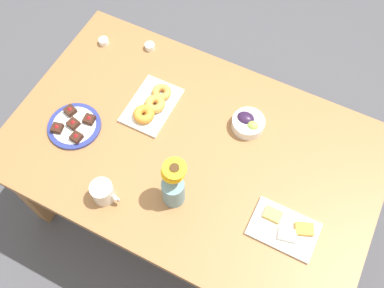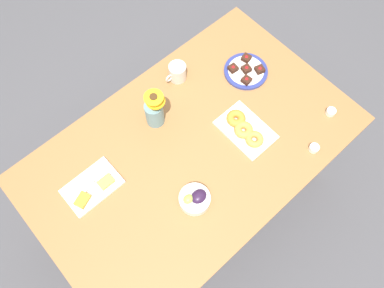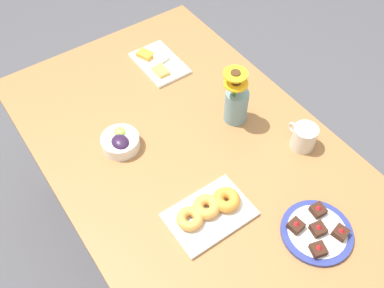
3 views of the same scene
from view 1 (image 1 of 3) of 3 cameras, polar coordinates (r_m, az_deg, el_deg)
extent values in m
plane|color=#4C4C51|center=(2.52, 0.00, -8.35)|extent=(6.00, 6.00, 0.00)
cube|color=#9E6B3D|center=(1.86, 0.00, -0.87)|extent=(1.60, 1.00, 0.04)
cube|color=#9E6B3D|center=(2.33, -21.08, -6.09)|extent=(0.07, 0.07, 0.70)
cube|color=#9E6B3D|center=(2.58, -10.26, 9.27)|extent=(0.07, 0.07, 0.70)
cube|color=#9E6B3D|center=(2.36, 20.66, -3.79)|extent=(0.07, 0.07, 0.70)
cylinder|color=beige|center=(1.74, -11.80, -6.28)|extent=(0.09, 0.09, 0.10)
cylinder|color=brown|center=(1.70, -12.06, -5.75)|extent=(0.08, 0.08, 0.00)
torus|color=beige|center=(1.72, -10.20, -7.11)|extent=(0.05, 0.01, 0.05)
cylinder|color=white|center=(1.88, 7.49, 2.71)|extent=(0.14, 0.14, 0.05)
ellipsoid|color=#2D1938|center=(1.87, 7.15, 3.41)|extent=(0.08, 0.06, 0.04)
ellipsoid|color=#9EC14C|center=(1.85, 8.11, 2.43)|extent=(0.05, 0.04, 0.04)
cube|color=white|center=(1.73, 12.12, -11.03)|extent=(0.26, 0.17, 0.01)
cube|color=#EFB74C|center=(1.73, 10.72, -9.23)|extent=(0.07, 0.05, 0.02)
cube|color=white|center=(1.71, 12.61, -11.72)|extent=(0.08, 0.06, 0.02)
cube|color=orange|center=(1.73, 14.74, -10.90)|extent=(0.08, 0.07, 0.02)
cube|color=white|center=(1.95, -5.39, 5.13)|extent=(0.19, 0.28, 0.01)
torus|color=orange|center=(1.89, -6.45, 3.96)|extent=(0.11, 0.11, 0.04)
torus|color=gold|center=(1.92, -4.97, 5.35)|extent=(0.10, 0.10, 0.04)
torus|color=gold|center=(1.96, -4.07, 6.90)|extent=(0.11, 0.11, 0.03)
cylinder|color=white|center=(2.15, -5.65, 12.83)|extent=(0.05, 0.05, 0.03)
cylinder|color=#C68923|center=(2.14, -5.67, 13.00)|extent=(0.04, 0.04, 0.01)
cylinder|color=white|center=(2.20, -11.69, 13.25)|extent=(0.05, 0.05, 0.03)
cylinder|color=maroon|center=(2.19, -11.74, 13.42)|extent=(0.04, 0.04, 0.01)
cylinder|color=navy|center=(1.95, -15.40, 2.32)|extent=(0.23, 0.23, 0.01)
cylinder|color=white|center=(1.95, -15.42, 2.35)|extent=(0.19, 0.19, 0.01)
cube|color=#381E14|center=(1.98, -15.93, 4.30)|extent=(0.05, 0.05, 0.02)
cone|color=red|center=(1.96, -16.06, 4.60)|extent=(0.02, 0.02, 0.01)
cube|color=#381E14|center=(1.93, -13.54, 3.22)|extent=(0.05, 0.05, 0.02)
cone|color=red|center=(1.91, -13.66, 3.51)|extent=(0.02, 0.02, 0.01)
cube|color=#381E14|center=(1.94, -17.54, 2.04)|extent=(0.05, 0.05, 0.02)
cone|color=red|center=(1.93, -17.69, 2.32)|extent=(0.02, 0.02, 0.01)
cube|color=#381E14|center=(1.90, -15.16, 0.89)|extent=(0.05, 0.05, 0.02)
cone|color=red|center=(1.88, -15.29, 1.17)|extent=(0.02, 0.02, 0.01)
cube|color=#381E14|center=(1.94, -15.55, 2.63)|extent=(0.05, 0.05, 0.02)
cone|color=red|center=(1.92, -15.68, 2.92)|extent=(0.02, 0.02, 0.01)
cylinder|color=#6B939E|center=(1.68, -2.49, -6.30)|extent=(0.09, 0.09, 0.14)
cylinder|color=#3D702D|center=(1.58, -2.28, -4.10)|extent=(0.01, 0.01, 0.10)
cylinder|color=yellow|center=(1.53, -2.35, -3.28)|extent=(0.09, 0.09, 0.01)
cylinder|color=#472D14|center=(1.52, -2.36, -3.19)|extent=(0.04, 0.04, 0.01)
cylinder|color=#3D702D|center=(1.60, -2.49, -4.31)|extent=(0.01, 0.01, 0.06)
cylinder|color=yellow|center=(1.57, -2.54, -3.81)|extent=(0.09, 0.09, 0.01)
cylinder|color=#472D14|center=(1.56, -2.55, -3.72)|extent=(0.04, 0.04, 0.01)
camera|label=2|loc=(1.31, 54.55, 49.80)|focal=35.00mm
camera|label=3|loc=(1.80, -22.57, 47.93)|focal=40.00mm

